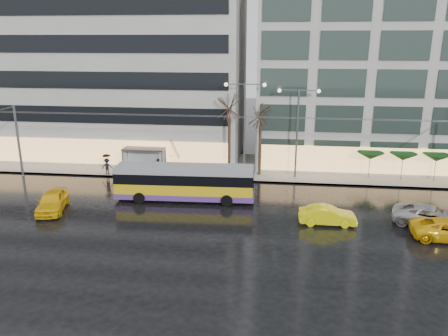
% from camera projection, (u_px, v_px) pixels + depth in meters
% --- Properties ---
extents(ground, '(140.00, 140.00, 0.00)m').
position_uv_depth(ground, '(207.00, 218.00, 33.27)').
color(ground, black).
rests_on(ground, ground).
extents(sidewalk, '(80.00, 10.00, 0.15)m').
position_uv_depth(sidewalk, '(246.00, 167.00, 46.34)').
color(sidewalk, gray).
rests_on(sidewalk, ground).
extents(kerb, '(80.00, 0.10, 0.15)m').
position_uv_depth(kerb, '(242.00, 181.00, 41.63)').
color(kerb, slate).
rests_on(kerb, ground).
extents(building_left, '(34.00, 14.00, 22.00)m').
position_uv_depth(building_left, '(94.00, 57.00, 50.02)').
color(building_left, '#9E9B97').
rests_on(building_left, sidewalk).
extents(building_right, '(32.00, 14.00, 25.00)m').
position_uv_depth(building_right, '(414.00, 43.00, 45.55)').
color(building_right, '#9E9B97').
rests_on(building_right, sidewalk).
extents(trolleybus, '(11.66, 4.65, 5.37)m').
position_uv_depth(trolleybus, '(185.00, 183.00, 36.65)').
color(trolleybus, gold).
rests_on(trolleybus, ground).
extents(catenary, '(42.24, 5.12, 7.00)m').
position_uv_depth(catenary, '(231.00, 141.00, 39.49)').
color(catenary, '#595B60').
rests_on(catenary, ground).
extents(bus_shelter, '(4.20, 1.60, 2.51)m').
position_uv_depth(bus_shelter, '(141.00, 154.00, 43.85)').
color(bus_shelter, '#595B60').
rests_on(bus_shelter, sidewalk).
extents(street_lamp_near, '(3.96, 0.36, 9.03)m').
position_uv_depth(street_lamp_near, '(245.00, 117.00, 41.61)').
color(street_lamp_near, '#595B60').
rests_on(street_lamp_near, sidewalk).
extents(street_lamp_far, '(3.96, 0.36, 8.53)m').
position_uv_depth(street_lamp_far, '(298.00, 121.00, 41.11)').
color(street_lamp_far, '#595B60').
rests_on(street_lamp_far, sidewalk).
extents(tree_a, '(3.20, 3.20, 8.40)m').
position_uv_depth(tree_a, '(229.00, 105.00, 41.66)').
color(tree_a, black).
rests_on(tree_a, sidewalk).
extents(tree_b, '(3.20, 3.20, 7.70)m').
position_uv_depth(tree_b, '(261.00, 112.00, 41.70)').
color(tree_b, black).
rests_on(tree_b, sidewalk).
extents(parasol_a, '(2.50, 2.50, 2.65)m').
position_uv_depth(parasol_a, '(370.00, 156.00, 41.43)').
color(parasol_a, '#595B60').
rests_on(parasol_a, sidewalk).
extents(parasol_b, '(2.50, 2.50, 2.65)m').
position_uv_depth(parasol_b, '(403.00, 157.00, 41.08)').
color(parasol_b, '#595B60').
rests_on(parasol_b, sidewalk).
extents(parasol_c, '(2.50, 2.50, 2.65)m').
position_uv_depth(parasol_c, '(436.00, 158.00, 40.73)').
color(parasol_c, '#595B60').
rests_on(parasol_c, sidewalk).
extents(taxi_a, '(3.04, 5.06, 1.61)m').
position_uv_depth(taxi_a, '(52.00, 201.00, 34.52)').
color(taxi_a, yellow).
rests_on(taxi_a, ground).
extents(taxi_b, '(4.18, 1.50, 1.37)m').
position_uv_depth(taxi_b, '(327.00, 215.00, 32.02)').
color(taxi_b, '#F7EF0D').
rests_on(taxi_b, ground).
extents(sedan_silver, '(5.81, 4.08, 1.47)m').
position_uv_depth(sedan_silver, '(431.00, 217.00, 31.64)').
color(sedan_silver, '#A5A5A9').
rests_on(sedan_silver, ground).
extents(pedestrian_a, '(1.00, 1.01, 2.19)m').
position_uv_depth(pedestrian_a, '(172.00, 162.00, 42.32)').
color(pedestrian_a, black).
rests_on(pedestrian_a, sidewalk).
extents(pedestrian_b, '(1.03, 0.97, 1.69)m').
position_uv_depth(pedestrian_b, '(158.00, 167.00, 43.01)').
color(pedestrian_b, black).
rests_on(pedestrian_b, sidewalk).
extents(pedestrian_c, '(1.18, 1.00, 2.11)m').
position_uv_depth(pedestrian_c, '(107.00, 164.00, 43.18)').
color(pedestrian_c, black).
rests_on(pedestrian_c, sidewalk).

